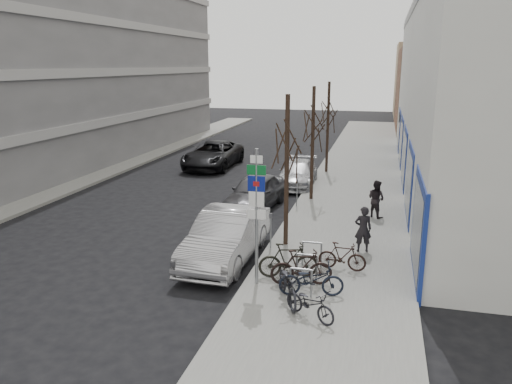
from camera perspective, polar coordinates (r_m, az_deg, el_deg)
The scene contains 25 objects.
ground at distance 15.87m, azimuth -8.49°, elevation -9.85°, with size 120.00×120.00×0.00m, color black.
sidewalk_east at distance 24.19m, azimuth 10.76°, elevation -1.20°, with size 5.00×70.00×0.15m, color slate.
sidewalk_west at distance 29.40m, azimuth -20.95°, elevation 0.86°, with size 3.00×70.00×0.15m, color slate.
brick_building_far at distance 53.84m, azimuth 22.37°, elevation 10.71°, with size 12.00×14.00×8.00m, color brown.
tan_building_far at distance 68.76m, azimuth 21.17°, elevation 11.81°, with size 13.00×12.00×9.00m, color #937A5B.
highway_sign_pole at distance 14.28m, azimuth 0.06°, elevation -1.94°, with size 0.55×0.10×4.20m.
bike_rack at distance 15.19m, azimuth 5.82°, elevation -8.19°, with size 0.66×2.26×0.83m.
tree_near at distance 17.25m, azimuth 3.59°, elevation 6.47°, with size 1.80×1.80×5.50m.
tree_mid at distance 23.62m, azimuth 6.57°, elevation 8.55°, with size 1.80×1.80×5.50m.
tree_far at distance 30.05m, azimuth 8.29°, elevation 9.72°, with size 1.80×1.80×5.50m.
meter_front at distance 17.59m, azimuth 1.68°, elevation -4.03°, with size 0.10×0.08×1.27m.
meter_mid at distance 22.78m, azimuth 4.70°, elevation 0.23°, with size 0.10×0.08×1.27m.
meter_back at distance 28.09m, azimuth 6.59°, elevation 2.89°, with size 0.10×0.08×1.27m.
bike_near_left at distance 13.80m, azimuth 3.70°, elevation -10.17°, with size 0.59×1.94×1.19m, color black.
bike_near_right at distance 14.83m, azimuth 5.21°, elevation -8.54°, with size 0.55×1.84×1.12m, color black.
bike_mid_curb at distance 14.21m, azimuth 6.34°, elevation -9.64°, with size 0.55×1.83×1.12m, color black.
bike_mid_inner at distance 15.30m, azimuth 3.72°, elevation -7.76°, with size 0.55×1.85×1.12m, color black.
bike_far_curb at distance 13.06m, azimuth 6.20°, elevation -12.27°, with size 0.47×1.56×0.96m, color black.
bike_far_inner at distance 16.06m, azimuth 9.82°, elevation -7.23°, with size 0.45×1.53×0.93m, color black.
parked_car_front at distance 16.87m, azimuth -3.45°, elevation -5.08°, with size 1.81×5.19×1.71m, color #A9A8AE.
parked_car_mid at distance 22.90m, azimuth -0.09°, elevation 0.01°, with size 1.85×4.59×1.56m, color #46454A.
parked_car_back at distance 27.38m, azimuth 4.77°, elevation 2.11°, with size 1.89×4.64×1.35m, color #B8B9BE.
lane_car at distance 32.32m, azimuth -4.94°, elevation 4.28°, with size 2.74×5.95×1.65m, color black.
pedestrian_near at distance 17.61m, azimuth 12.14°, elevation -4.17°, with size 0.59×0.39×1.63m, color black.
pedestrian_far at distance 21.70m, azimuth 13.56°, elevation -0.73°, with size 0.60×0.41×1.62m, color black.
Camera 1 is at (5.76, -13.29, 6.47)m, focal length 35.00 mm.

